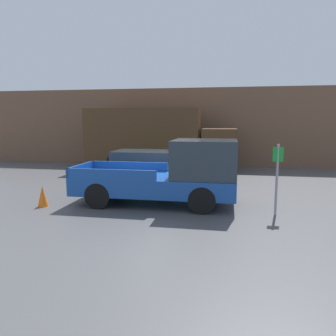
{
  "coord_description": "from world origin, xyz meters",
  "views": [
    {
      "loc": [
        2.29,
        -11.36,
        2.76
      ],
      "look_at": [
        0.19,
        0.06,
        1.08
      ],
      "focal_mm": 35.0,
      "sensor_mm": 36.0,
      "label": 1
    }
  ],
  "objects_px": {
    "delivery_truck": "(155,137)",
    "traffic_cone": "(43,196)",
    "parking_sign": "(277,175)",
    "car": "(141,168)",
    "pickup_truck": "(173,175)"
  },
  "relations": [
    {
      "from": "car",
      "to": "traffic_cone",
      "type": "relative_size",
      "value": 6.54
    },
    {
      "from": "car",
      "to": "parking_sign",
      "type": "bearing_deg",
      "value": -35.1
    },
    {
      "from": "car",
      "to": "pickup_truck",
      "type": "bearing_deg",
      "value": -57.44
    },
    {
      "from": "car",
      "to": "traffic_cone",
      "type": "height_order",
      "value": "car"
    },
    {
      "from": "car",
      "to": "parking_sign",
      "type": "height_order",
      "value": "parking_sign"
    },
    {
      "from": "car",
      "to": "delivery_truck",
      "type": "distance_m",
      "value": 4.71
    },
    {
      "from": "delivery_truck",
      "to": "parking_sign",
      "type": "distance_m",
      "value": 9.77
    },
    {
      "from": "traffic_cone",
      "to": "parking_sign",
      "type": "bearing_deg",
      "value": 2.62
    },
    {
      "from": "pickup_truck",
      "to": "parking_sign",
      "type": "xyz_separation_m",
      "value": [
        3.18,
        -0.64,
        0.19
      ]
    },
    {
      "from": "parking_sign",
      "to": "traffic_cone",
      "type": "height_order",
      "value": "parking_sign"
    },
    {
      "from": "delivery_truck",
      "to": "traffic_cone",
      "type": "relative_size",
      "value": 12.23
    },
    {
      "from": "pickup_truck",
      "to": "parking_sign",
      "type": "height_order",
      "value": "pickup_truck"
    },
    {
      "from": "delivery_truck",
      "to": "traffic_cone",
      "type": "bearing_deg",
      "value": -102.42
    },
    {
      "from": "car",
      "to": "parking_sign",
      "type": "relative_size",
      "value": 2.1
    },
    {
      "from": "pickup_truck",
      "to": "delivery_truck",
      "type": "relative_size",
      "value": 0.64
    }
  ]
}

